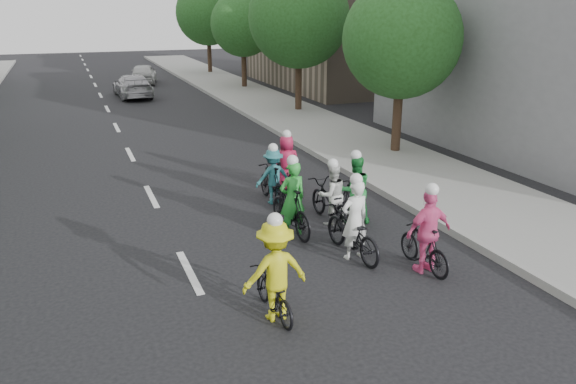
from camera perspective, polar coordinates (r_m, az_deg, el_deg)
ground at (r=11.39m, az=-9.98°, el=-8.02°), size 120.00×120.00×0.00m
sidewalk_right at (r=22.89m, az=4.59°, el=5.85°), size 4.00×80.00×0.15m
curb_right at (r=22.12m, az=0.02°, el=5.51°), size 0.18×80.00×0.18m
bldg_se at (r=38.47m, az=6.44°, el=16.74°), size 10.00×14.00×8.00m
tree_r_0 at (r=19.81m, az=11.50°, el=14.99°), size 4.00×4.00×5.97m
tree_r_1 at (r=27.79m, az=1.11°, el=17.34°), size 4.80×4.80×6.93m
tree_r_2 at (r=36.28m, az=-4.59°, el=16.64°), size 4.00×4.00×5.97m
tree_r_3 at (r=44.95m, az=-8.16°, el=17.55°), size 4.80×4.80×6.93m
cyclist_0 at (r=11.74m, az=6.58°, el=-3.79°), size 0.84×2.02×1.84m
cyclist_1 at (r=13.61m, az=6.68°, el=-0.30°), size 0.91×1.69×1.81m
cyclist_2 at (r=9.41m, az=-1.37°, el=-8.74°), size 1.15×1.54×1.89m
cyclist_3 at (r=11.35m, az=13.89°, el=-4.63°), size 1.00×1.57×1.84m
cyclist_4 at (r=16.00m, az=-0.22°, el=2.39°), size 0.82×1.93×1.75m
cyclist_5 at (r=12.78m, az=0.34°, el=-1.49°), size 0.70×1.92×1.90m
cyclist_6 at (r=13.51m, az=4.37°, el=-0.79°), size 0.75×1.97×1.63m
cyclist_7 at (r=14.88m, az=-1.57°, el=1.26°), size 0.97×1.72×1.64m
follow_car_lead at (r=34.04m, az=-15.50°, el=10.35°), size 2.04×4.58×1.31m
follow_car_trail at (r=39.94m, az=-14.46°, el=11.55°), size 2.35×4.18×1.34m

